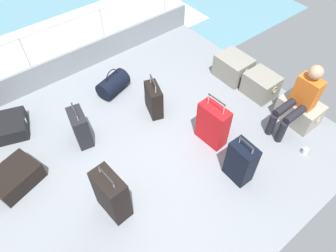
{
  "coord_description": "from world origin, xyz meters",
  "views": [
    {
      "loc": [
        2.32,
        -1.42,
        3.62
      ],
      "look_at": [
        0.08,
        0.38,
        0.25
      ],
      "focal_mm": 32.69,
      "sensor_mm": 36.0,
      "label": 1
    }
  ],
  "objects": [
    {
      "name": "passenger_seated",
      "position": [
        1.06,
        2.0,
        0.56
      ],
      "size": [
        0.34,
        0.66,
        1.08
      ],
      "color": "orange",
      "rests_on": "ground_plane"
    },
    {
      "name": "suitcase_7",
      "position": [
        0.56,
        -0.86,
        0.35
      ],
      "size": [
        0.46,
        0.27,
        0.79
      ],
      "color": "black",
      "rests_on": "ground_plane"
    },
    {
      "name": "ground_plane",
      "position": [
        0.0,
        0.0,
        -0.03
      ],
      "size": [
        4.4,
        5.2,
        0.06
      ],
      "primitive_type": "cube",
      "color": "gray"
    },
    {
      "name": "paper_cup",
      "position": [
        1.54,
        1.73,
        0.05
      ],
      "size": [
        0.08,
        0.08,
        0.1
      ],
      "primitive_type": "cylinder",
      "color": "white",
      "rests_on": "ground_plane"
    },
    {
      "name": "suitcase_4",
      "position": [
        -0.57,
        -1.68,
        0.13
      ],
      "size": [
        0.62,
        0.71,
        0.26
      ],
      "color": "black",
      "rests_on": "ground_plane"
    },
    {
      "name": "sea_wake",
      "position": [
        -3.6,
        0.0,
        -0.34
      ],
      "size": [
        12.0,
        12.0,
        0.01
      ],
      "color": "#598C9E",
      "rests_on": "ground_plane"
    },
    {
      "name": "duffel_bag",
      "position": [
        -1.29,
        0.28,
        0.16
      ],
      "size": [
        0.46,
        0.6,
        0.46
      ],
      "color": "black",
      "rests_on": "ground_plane"
    },
    {
      "name": "suitcase_2",
      "position": [
        -0.47,
        0.53,
        0.26
      ],
      "size": [
        0.44,
        0.3,
        0.68
      ],
      "color": "black",
      "rests_on": "ground_plane"
    },
    {
      "name": "gunwale_port",
      "position": [
        -2.17,
        0.0,
        0.23
      ],
      "size": [
        0.06,
        5.2,
        0.45
      ],
      "primitive_type": "cube",
      "color": "gray",
      "rests_on": "ground_plane"
    },
    {
      "name": "cargo_crate_2",
      "position": [
        1.06,
        2.18,
        0.19
      ],
      "size": [
        0.64,
        0.42,
        0.38
      ],
      "color": "#9E9989",
      "rests_on": "ground_plane"
    },
    {
      "name": "railing_port",
      "position": [
        -2.17,
        0.0,
        0.78
      ],
      "size": [
        0.04,
        4.2,
        1.02
      ],
      "color": "silver",
      "rests_on": "ground_plane"
    },
    {
      "name": "cargo_crate_0",
      "position": [
        -0.3,
        2.14,
        0.21
      ],
      "size": [
        0.6,
        0.47,
        0.41
      ],
      "color": "gray",
      "rests_on": "ground_plane"
    },
    {
      "name": "suitcase_5",
      "position": [
        -0.67,
        -0.64,
        0.28
      ],
      "size": [
        0.42,
        0.28,
        0.67
      ],
      "color": "black",
      "rests_on": "ground_plane"
    },
    {
      "name": "suitcase_6",
      "position": [
        1.19,
        0.69,
        0.32
      ],
      "size": [
        0.36,
        0.24,
        0.73
      ],
      "color": "black",
      "rests_on": "ground_plane"
    },
    {
      "name": "cargo_crate_1",
      "position": [
        0.3,
        2.18,
        0.19
      ],
      "size": [
        0.55,
        0.43,
        0.38
      ],
      "color": "gray",
      "rests_on": "ground_plane"
    },
    {
      "name": "suitcase_1",
      "position": [
        0.51,
        0.85,
        0.33
      ],
      "size": [
        0.46,
        0.24,
        0.84
      ],
      "color": "red",
      "rests_on": "ground_plane"
    }
  ]
}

